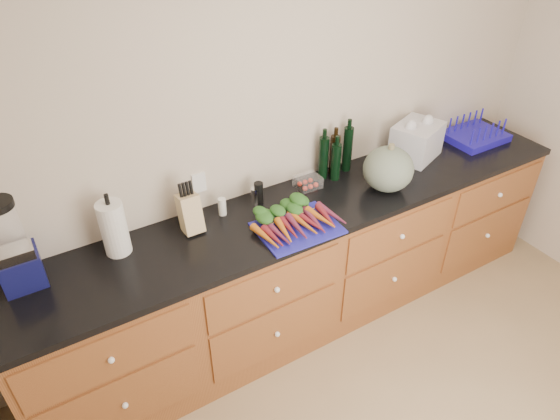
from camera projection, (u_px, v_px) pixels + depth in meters
wall_back at (286, 128)px, 3.00m from camera, size 4.10×0.05×2.60m
cabinets at (311, 265)px, 3.27m from camera, size 3.60×0.64×0.90m
countertop at (314, 206)px, 3.00m from camera, size 3.64×0.62×0.04m
cutting_board at (297, 228)px, 2.78m from camera, size 0.46×0.35×0.01m
carrots at (293, 219)px, 2.79m from camera, size 0.45×0.33×0.06m
squash at (388, 169)px, 3.04m from camera, size 0.31×0.31×0.28m
blender_appliance at (13, 250)px, 2.31m from camera, size 0.19×0.19×0.48m
paper_towel at (114, 228)px, 2.54m from camera, size 0.13×0.13×0.30m
knife_block at (190, 213)px, 2.72m from camera, size 0.11×0.11×0.22m
grinder_salt at (222, 207)px, 2.86m from camera, size 0.05×0.05×0.11m
grinder_pepper at (259, 193)px, 2.96m from camera, size 0.05×0.05×0.13m
canister_chrome at (255, 196)px, 2.95m from camera, size 0.05×0.05×0.11m
tomato_box at (308, 182)px, 3.11m from camera, size 0.15×0.12×0.07m
bottles at (336, 156)px, 3.18m from camera, size 0.25×0.13×0.30m
grocery_bag at (416, 141)px, 3.38m from camera, size 0.40×0.36×0.24m
dish_rack at (475, 134)px, 3.63m from camera, size 0.41×0.33×0.17m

